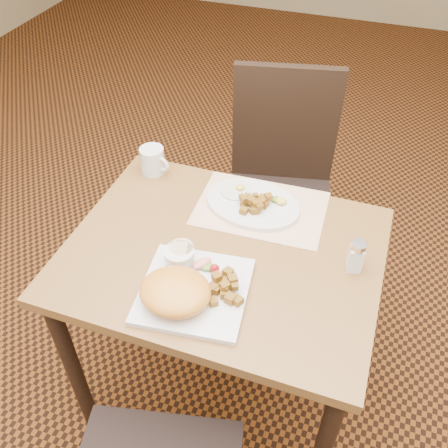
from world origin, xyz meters
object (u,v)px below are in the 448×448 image
chair_far (280,178)px  plate_square (194,291)px  salt_shaker (356,256)px  table (223,276)px  plate_oval (253,204)px  coffee_mug (153,160)px

chair_far → plate_square: chair_far is taller
chair_far → salt_shaker: bearing=107.7°
table → chair_far: chair_far is taller
chair_far → plate_oval: bearing=79.0°
table → plate_square: plate_square is taller
salt_shaker → coffee_mug: size_ratio=0.90×
table → coffee_mug: bearing=141.3°
coffee_mug → chair_far: bearing=46.3°
plate_square → coffee_mug: (-0.33, 0.45, 0.04)m
chair_far → plate_square: bearing=75.5°
salt_shaker → table: bearing=-171.7°
plate_square → plate_oval: (0.04, 0.39, 0.00)m
table → plate_square: bearing=-96.0°
plate_oval → salt_shaker: salt_shaker is taller
salt_shaker → coffee_mug: 0.75m
table → plate_oval: bearing=83.5°
chair_far → salt_shaker: 0.75m
chair_far → plate_square: 0.86m
plate_square → plate_oval: size_ratio=0.92×
chair_far → coffee_mug: 0.59m
chair_far → coffee_mug: bearing=34.1°
plate_oval → salt_shaker: bearing=-25.4°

